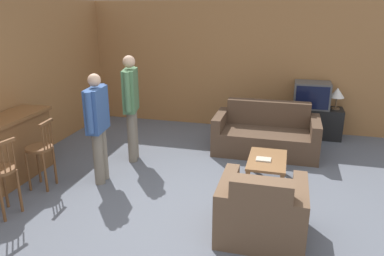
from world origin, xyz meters
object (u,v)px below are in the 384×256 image
at_px(bar_chair_mid, 41,153).
at_px(coffee_table, 267,163).
at_px(tv_unit, 309,122).
at_px(bar_chair_near, 1,176).
at_px(person_by_window, 131,103).
at_px(book_on_table, 264,159).
at_px(tv, 312,95).
at_px(couch_far, 266,135).
at_px(table_lamp, 337,93).
at_px(person_by_counter, 98,123).
at_px(armchair_near, 261,212).

distance_m(bar_chair_mid, coffee_table, 3.23).
distance_m(bar_chair_mid, tv_unit, 4.98).
xyz_separation_m(bar_chair_near, bar_chair_mid, (0.00, 0.77, 0.00)).
height_order(bar_chair_mid, person_by_window, person_by_window).
bearing_deg(bar_chair_mid, book_on_table, 16.45).
distance_m(tv, person_by_window, 3.52).
xyz_separation_m(bar_chair_near, couch_far, (2.98, 2.98, -0.23)).
bearing_deg(person_by_window, couch_far, 23.69).
relative_size(bar_chair_near, tv_unit, 0.82).
xyz_separation_m(tv_unit, book_on_table, (-0.72, -2.37, 0.09)).
height_order(coffee_table, book_on_table, book_on_table).
distance_m(coffee_table, tv_unit, 2.41).
distance_m(coffee_table, book_on_table, 0.10).
bearing_deg(person_by_window, book_on_table, -9.86).
distance_m(book_on_table, table_lamp, 2.69).
bearing_deg(bar_chair_mid, bar_chair_near, -90.02).
xyz_separation_m(couch_far, coffee_table, (0.11, -1.27, 0.02)).
height_order(coffee_table, person_by_counter, person_by_counter).
bearing_deg(book_on_table, couch_far, 92.45).
xyz_separation_m(bar_chair_near, table_lamp, (4.21, 4.03, 0.37)).
xyz_separation_m(armchair_near, table_lamp, (1.09, 3.69, 0.60)).
distance_m(armchair_near, person_by_window, 2.93).
height_order(bar_chair_near, bar_chair_mid, same).
relative_size(couch_far, tv_unit, 1.46).
xyz_separation_m(bar_chair_near, book_on_table, (3.04, 1.66, -0.14)).
bearing_deg(person_by_counter, tv_unit, 43.32).
relative_size(tv_unit, book_on_table, 5.75).
relative_size(book_on_table, person_by_window, 0.12).
height_order(table_lamp, person_by_window, person_by_window).
height_order(bar_chair_mid, armchair_near, bar_chair_mid).
xyz_separation_m(table_lamp, person_by_window, (-3.37, -1.99, 0.09)).
height_order(bar_chair_near, coffee_table, bar_chair_near).
bearing_deg(person_by_counter, coffee_table, 13.12).
bearing_deg(tv_unit, book_on_table, -106.81).
bearing_deg(person_by_window, person_by_counter, -98.57).
bearing_deg(coffee_table, tv_unit, 73.96).
bearing_deg(tv_unit, table_lamp, 0.00).
bearing_deg(tv_unit, armchair_near, -99.72).
relative_size(tv, person_by_window, 0.38).
relative_size(bar_chair_near, book_on_table, 4.70).
bearing_deg(couch_far, person_by_window, -156.31).
bearing_deg(book_on_table, tv, 73.17).
bearing_deg(book_on_table, person_by_window, 170.14).
xyz_separation_m(bar_chair_mid, couch_far, (2.98, 2.21, -0.23)).
relative_size(tv_unit, person_by_counter, 0.76).
bearing_deg(person_by_window, bar_chair_near, -112.38).
height_order(coffee_table, person_by_window, person_by_window).
height_order(coffee_table, table_lamp, table_lamp).
bearing_deg(coffee_table, couch_far, 94.80).
relative_size(tv_unit, table_lamp, 2.92).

